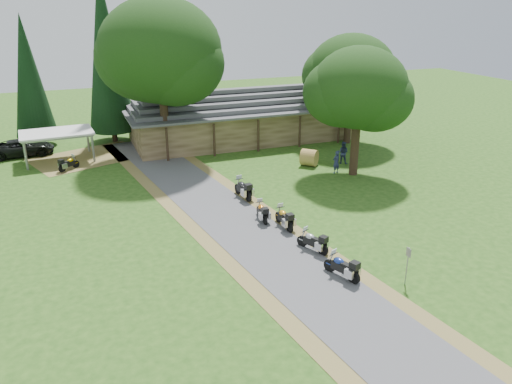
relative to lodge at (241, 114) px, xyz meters
name	(u,v)px	position (x,y,z in m)	size (l,w,h in m)	color
ground	(289,267)	(-6.00, -24.00, -2.45)	(120.00, 120.00, 0.00)	#234914
driveway	(251,235)	(-6.50, -20.00, -2.45)	(46.00, 46.00, 0.00)	#48484B
lodge	(241,114)	(0.00, 0.00, 0.00)	(21.40, 9.40, 4.90)	brown
carport	(58,146)	(-16.33, -1.02, -1.23)	(5.63, 3.75, 2.44)	silver
car_dark_suv	(22,144)	(-19.22, 1.57, -1.40)	(5.50, 2.34, 2.10)	black
motorcycle_row_a	(342,266)	(-4.09, -25.83, -1.81)	(1.87, 0.61, 1.28)	navy
motorcycle_row_b	(313,240)	(-4.13, -22.88, -1.84)	(1.79, 0.58, 1.22)	#B1B4B9
motorcycle_row_c	(284,217)	(-4.33, -19.65, -1.81)	(1.88, 0.61, 1.29)	gold
motorcycle_row_d	(262,211)	(-5.15, -18.24, -1.85)	(1.74, 0.57, 1.19)	orange
motorcycle_row_e	(243,188)	(-4.99, -14.40, -1.75)	(2.05, 0.67, 1.40)	black
motorcycle_carport_a	(69,163)	(-15.70, -3.94, -1.87)	(1.68, 0.55, 1.15)	#DBAF00
person_a	(336,160)	(3.41, -12.13, -1.42)	(0.59, 0.42, 2.07)	navy
person_b	(343,151)	(5.13, -10.19, -1.38)	(0.61, 0.44, 2.14)	navy
hay_bale	(309,158)	(2.33, -9.72, -1.79)	(1.33, 1.33, 1.22)	#A0863A
sign_post	(407,266)	(-1.62, -27.46, -1.49)	(0.34, 0.06, 1.92)	gray
oak_lodge_left	(161,72)	(-7.86, -3.36, 4.61)	(9.72, 9.72, 14.12)	black
oak_lodge_right	(350,86)	(8.75, -4.81, 2.80)	(7.79, 7.79, 10.50)	black
oak_driveway	(358,105)	(4.49, -12.86, 2.85)	(6.96, 6.96, 10.59)	black
cedar_near	(107,59)	(-11.38, 3.50, 5.11)	(4.24, 4.24, 15.12)	black
cedar_far	(29,82)	(-18.01, 4.57, 3.32)	(3.56, 3.56, 11.53)	black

